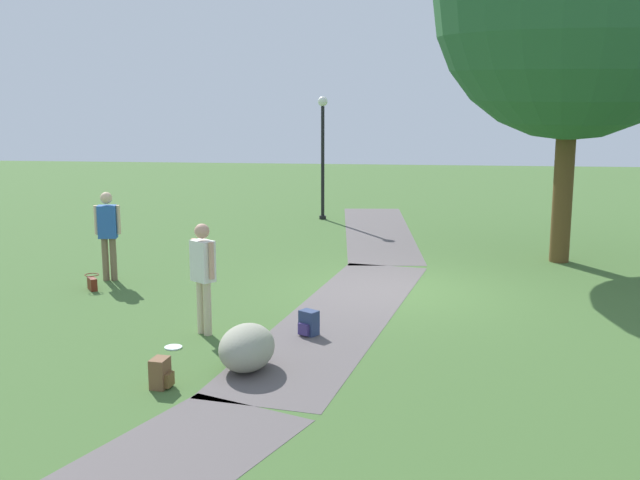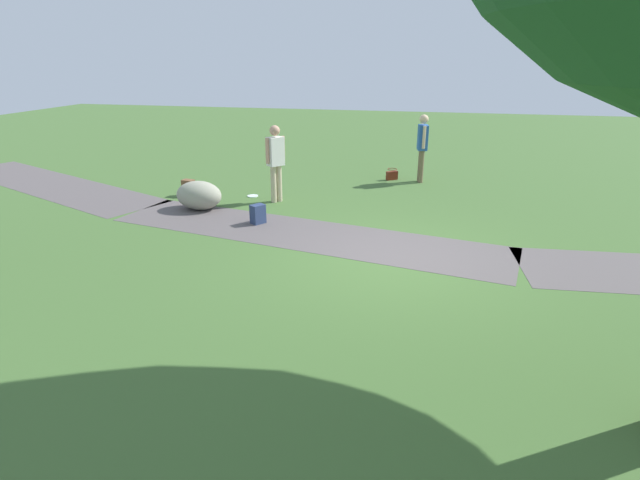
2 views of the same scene
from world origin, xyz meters
TOP-DOWN VIEW (x-y plane):
  - ground_plane at (0.00, 0.00)m, footprint 48.00×48.00m
  - footpath_segment_mid at (1.90, -1.04)m, footprint 8.18×3.22m
  - footpath_segment_far at (9.51, -3.38)m, footprint 8.04×4.74m
  - lawn_boulder at (4.57, -2.13)m, footprint 1.11×0.84m
  - woman_with_handbag at (-0.18, -5.86)m, footprint 0.30×0.51m
  - man_near_boulder at (3.06, -3.11)m, footprint 0.41×0.43m
  - handbag_on_grass at (0.59, -5.93)m, footprint 0.38×0.38m
  - backpack_by_boulder at (5.33, -3.13)m, footprint 0.31×0.29m
  - spare_backpack_on_lawn at (2.95, -1.45)m, footprint 0.35×0.34m
  - frisbee_on_grass at (3.77, -3.42)m, footprint 0.27×0.27m

SIDE VIEW (x-z plane):
  - ground_plane at x=0.00m, z-range 0.00..0.00m
  - footpath_segment_mid at x=1.90m, z-range 0.00..0.01m
  - footpath_segment_far at x=9.51m, z-range 0.00..0.01m
  - frisbee_on_grass at x=3.77m, z-range 0.00..0.02m
  - handbag_on_grass at x=0.59m, z-range -0.01..0.29m
  - backpack_by_boulder at x=5.33m, z-range -0.01..0.39m
  - spare_backpack_on_lawn at x=2.95m, z-range -0.01..0.39m
  - lawn_boulder at x=4.57m, z-range 0.00..0.64m
  - man_near_boulder at x=3.06m, z-range 0.15..1.94m
  - woman_with_handbag at x=-0.18m, z-range 0.16..1.96m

